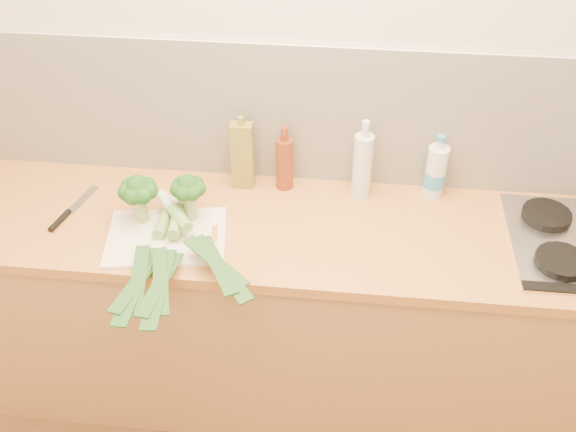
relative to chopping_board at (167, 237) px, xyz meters
name	(u,v)px	position (x,y,z in m)	size (l,w,h in m)	color
room_shell	(306,116)	(0.44, 0.41, 0.26)	(3.50, 3.50, 3.50)	beige
counter	(296,312)	(0.44, 0.12, -0.46)	(3.20, 0.62, 0.90)	#A37943
chopping_board	(167,237)	(0.00, 0.00, 0.00)	(0.40, 0.30, 0.01)	white
broccoli_left	(138,191)	(-0.10, 0.07, 0.13)	(0.13, 0.14, 0.18)	#95A35F
broccoli_right	(188,189)	(0.06, 0.11, 0.13)	(0.12, 0.12, 0.18)	#95A35F
leek_front	(157,237)	(-0.02, -0.04, 0.03)	(0.10, 0.65, 0.04)	white
leek_mid	(173,235)	(0.04, -0.04, 0.05)	(0.12, 0.69, 0.04)	white
leek_back	(191,232)	(0.10, -0.04, 0.07)	(0.42, 0.51, 0.04)	white
chefs_knife	(66,215)	(-0.39, 0.08, 0.00)	(0.09, 0.28, 0.02)	silver
oil_tin	(243,155)	(0.21, 0.33, 0.13)	(0.08, 0.05, 0.30)	olive
glass_bottle	(362,165)	(0.65, 0.32, 0.13)	(0.07, 0.07, 0.31)	silver
amber_bottle	(284,163)	(0.37, 0.34, 0.10)	(0.06, 0.06, 0.26)	maroon
water_bottle	(435,173)	(0.92, 0.35, 0.09)	(0.08, 0.08, 0.23)	silver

